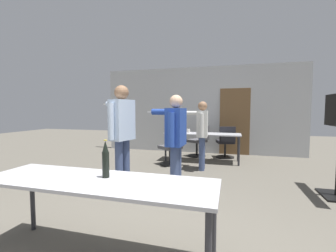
{
  "coord_description": "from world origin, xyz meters",
  "views": [
    {
      "loc": [
        0.96,
        -1.42,
        1.39
      ],
      "look_at": [
        -0.12,
        2.47,
        1.1
      ],
      "focal_mm": 24.0,
      "sensor_mm": 36.0,
      "label": 1
    }
  ],
  "objects_px": {
    "office_chair_far_left": "(199,142)",
    "office_chair_mid_tucked": "(172,149)",
    "drink_cup": "(188,131)",
    "person_right_polo": "(175,134)",
    "person_near_casual": "(121,127)",
    "beer_bottle": "(106,160)",
    "office_chair_far_right": "(226,143)",
    "person_far_watching": "(202,129)"
  },
  "relations": [
    {
      "from": "office_chair_far_left",
      "to": "office_chair_mid_tucked",
      "type": "relative_size",
      "value": 1.03
    },
    {
      "from": "office_chair_far_left",
      "to": "drink_cup",
      "type": "xyz_separation_m",
      "value": [
        -0.23,
        -0.46,
        0.37
      ]
    },
    {
      "from": "person_right_polo",
      "to": "office_chair_mid_tucked",
      "type": "distance_m",
      "value": 1.93
    },
    {
      "from": "person_near_casual",
      "to": "beer_bottle",
      "type": "distance_m",
      "value": 1.79
    },
    {
      "from": "beer_bottle",
      "to": "drink_cup",
      "type": "height_order",
      "value": "beer_bottle"
    },
    {
      "from": "person_right_polo",
      "to": "office_chair_mid_tucked",
      "type": "xyz_separation_m",
      "value": [
        -0.51,
        1.77,
        -0.56
      ]
    },
    {
      "from": "office_chair_mid_tucked",
      "to": "office_chair_far_right",
      "type": "distance_m",
      "value": 1.76
    },
    {
      "from": "drink_cup",
      "to": "person_near_casual",
      "type": "bearing_deg",
      "value": -104.33
    },
    {
      "from": "person_right_polo",
      "to": "beer_bottle",
      "type": "distance_m",
      "value": 1.82
    },
    {
      "from": "office_chair_mid_tucked",
      "to": "beer_bottle",
      "type": "bearing_deg",
      "value": -138.07
    },
    {
      "from": "office_chair_mid_tucked",
      "to": "office_chair_far_right",
      "type": "relative_size",
      "value": 0.98
    },
    {
      "from": "office_chair_mid_tucked",
      "to": "beer_bottle",
      "type": "distance_m",
      "value": 3.62
    },
    {
      "from": "person_far_watching",
      "to": "office_chair_mid_tucked",
      "type": "relative_size",
      "value": 1.75
    },
    {
      "from": "person_right_polo",
      "to": "office_chair_far_right",
      "type": "xyz_separation_m",
      "value": [
        0.78,
        2.97,
        -0.55
      ]
    },
    {
      "from": "office_chair_mid_tucked",
      "to": "drink_cup",
      "type": "bearing_deg",
      "value": 16.34
    },
    {
      "from": "beer_bottle",
      "to": "person_near_casual",
      "type": "bearing_deg",
      "value": 112.48
    },
    {
      "from": "person_near_casual",
      "to": "office_chair_far_right",
      "type": "height_order",
      "value": "person_near_casual"
    },
    {
      "from": "office_chair_far_right",
      "to": "drink_cup",
      "type": "relative_size",
      "value": 9.35
    },
    {
      "from": "person_right_polo",
      "to": "drink_cup",
      "type": "distance_m",
      "value": 2.52
    },
    {
      "from": "person_right_polo",
      "to": "office_chair_far_right",
      "type": "relative_size",
      "value": 1.77
    },
    {
      "from": "office_chair_far_left",
      "to": "office_chair_mid_tucked",
      "type": "height_order",
      "value": "office_chair_far_left"
    },
    {
      "from": "drink_cup",
      "to": "office_chair_far_right",
      "type": "bearing_deg",
      "value": 24.57
    },
    {
      "from": "person_far_watching",
      "to": "drink_cup",
      "type": "bearing_deg",
      "value": 24.11
    },
    {
      "from": "office_chair_far_right",
      "to": "beer_bottle",
      "type": "relative_size",
      "value": 2.6
    },
    {
      "from": "person_right_polo",
      "to": "person_far_watching",
      "type": "distance_m",
      "value": 1.56
    },
    {
      "from": "office_chair_far_right",
      "to": "person_far_watching",
      "type": "bearing_deg",
      "value": -124.36
    },
    {
      "from": "person_right_polo",
      "to": "person_near_casual",
      "type": "height_order",
      "value": "person_near_casual"
    },
    {
      "from": "drink_cup",
      "to": "person_far_watching",
      "type": "bearing_deg",
      "value": -63.43
    },
    {
      "from": "office_chair_mid_tucked",
      "to": "person_right_polo",
      "type": "bearing_deg",
      "value": -126.44
    },
    {
      "from": "beer_bottle",
      "to": "drink_cup",
      "type": "xyz_separation_m",
      "value": [
        0.0,
        4.31,
        -0.12
      ]
    },
    {
      "from": "office_chair_mid_tucked",
      "to": "person_far_watching",
      "type": "bearing_deg",
      "value": -69.55
    },
    {
      "from": "office_chair_far_right",
      "to": "beer_bottle",
      "type": "distance_m",
      "value": 4.9
    },
    {
      "from": "person_far_watching",
      "to": "drink_cup",
      "type": "distance_m",
      "value": 1.1
    },
    {
      "from": "person_right_polo",
      "to": "person_near_casual",
      "type": "xyz_separation_m",
      "value": [
        -0.91,
        -0.16,
        0.12
      ]
    },
    {
      "from": "person_right_polo",
      "to": "person_near_casual",
      "type": "distance_m",
      "value": 0.93
    },
    {
      "from": "person_near_casual",
      "to": "drink_cup",
      "type": "xyz_separation_m",
      "value": [
        0.68,
        2.67,
        -0.29
      ]
    },
    {
      "from": "person_far_watching",
      "to": "office_chair_far_right",
      "type": "height_order",
      "value": "person_far_watching"
    },
    {
      "from": "office_chair_mid_tucked",
      "to": "drink_cup",
      "type": "xyz_separation_m",
      "value": [
        0.28,
        0.74,
        0.39
      ]
    },
    {
      "from": "office_chair_mid_tucked",
      "to": "office_chair_far_right",
      "type": "height_order",
      "value": "office_chair_far_right"
    },
    {
      "from": "person_far_watching",
      "to": "person_near_casual",
      "type": "xyz_separation_m",
      "value": [
        -1.17,
        -1.7,
        0.15
      ]
    },
    {
      "from": "beer_bottle",
      "to": "drink_cup",
      "type": "relative_size",
      "value": 3.59
    },
    {
      "from": "office_chair_mid_tucked",
      "to": "drink_cup",
      "type": "height_order",
      "value": "office_chair_mid_tucked"
    }
  ]
}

